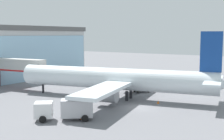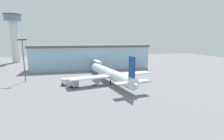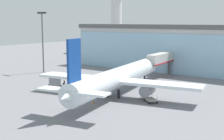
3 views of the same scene
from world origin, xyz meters
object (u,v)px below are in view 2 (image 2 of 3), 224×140
Objects in this scene: safety_cone_wingtip at (74,86)px; airplane at (111,74)px; control_tower at (14,32)px; baggage_cart at (131,81)px; jet_bridge at (96,63)px; apron_light_mast at (23,56)px; safety_cone_nose at (117,88)px; catering_truck at (70,82)px.

airplane is at bearing 12.37° from safety_cone_wingtip.
airplane is at bearing -53.55° from control_tower.
control_tower is 89.80m from airplane.
baggage_cart is 5.80× the size of safety_cone_wingtip.
control_tower is 85.89m from safety_cone_wingtip.
apron_light_mast is at bearing 107.69° from jet_bridge.
safety_cone_nose is (52.63, -78.23, -20.67)m from control_tower.
apron_light_mast reaches higher than safety_cone_nose.
jet_bridge is at bearing 66.62° from safety_cone_wingtip.
safety_cone_wingtip is at bearing -34.30° from apron_light_mast.
control_tower is 59.41× the size of safety_cone_nose.
baggage_cart is at bearing -14.60° from apron_light_mast.
apron_light_mast is 21.93m from catering_truck.
safety_cone_wingtip is at bearing 90.78° from airplane.
airplane is 14.99m from catering_truck.
safety_cone_wingtip is (-10.91, -25.23, -4.39)m from jet_bridge.
baggage_cart reaches higher than safety_cone_wingtip.
safety_cone_nose is at bearing -17.73° from safety_cone_wingtip.
baggage_cart is (7.45, -0.73, -2.86)m from airplane.
apron_light_mast is (20.50, -61.33, -11.15)m from control_tower.
safety_cone_wingtip is at bearing 44.36° from baggage_cart.
jet_bridge is 25.45m from baggage_cart.
catering_truck is (17.03, -11.01, -8.33)m from apron_light_mast.
catering_truck is 22.28m from baggage_cart.
safety_cone_wingtip is (1.24, -1.46, -1.19)m from catering_truck.
baggage_cart is 21.12m from safety_cone_wingtip.
jet_bridge is 32.26m from apron_light_mast.
apron_light_mast is at bearing 23.67° from baggage_cart.
safety_cone_wingtip is at bearing -177.87° from catering_truck.
baggage_cart is at bearing 6.09° from safety_cone_wingtip.
control_tower is 10.25× the size of baggage_cart.
safety_cone_nose is (0.31, -7.40, -3.08)m from airplane.
airplane is 11.83× the size of baggage_cart.
baggage_cart is (10.09, -22.99, -4.16)m from jet_bridge.
apron_light_mast is 0.43× the size of airplane.
safety_cone_wingtip is (-13.55, -2.97, -3.08)m from airplane.
safety_cone_wingtip is (18.28, -12.47, -9.52)m from apron_light_mast.
catering_truck is at bearing 40.28° from baggage_cart.
baggage_cart is at bearing 43.03° from safety_cone_nose.
airplane is at bearing 32.66° from baggage_cart.
control_tower reaches higher than jet_bridge.
airplane is 5.32× the size of catering_truck.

